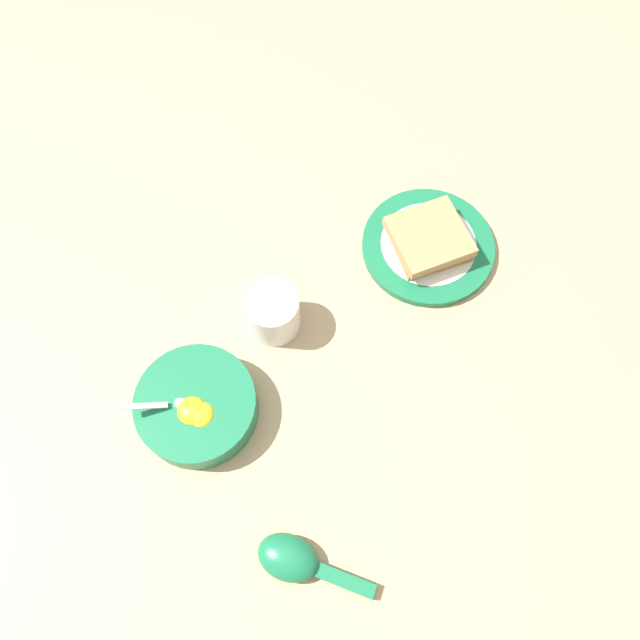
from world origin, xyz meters
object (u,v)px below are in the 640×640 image
Objects in this scene: egg_bowl at (197,406)px; soup_spoon at (295,560)px; drinking_cup at (275,313)px; toast_sandwich at (429,239)px; toast_plate at (428,246)px.

soup_spoon is at bearing 150.01° from egg_bowl.
egg_bowl is at bearing -29.99° from soup_spoon.
drinking_cup is (-0.03, -0.15, 0.01)m from egg_bowl.
soup_spoon is (-0.19, 0.11, -0.01)m from egg_bowl.
drinking_cup is (0.15, -0.26, 0.02)m from soup_spoon.
toast_sandwich is (-0.18, -0.34, 0.01)m from egg_bowl.
toast_sandwich is at bearing -88.32° from soup_spoon.
toast_plate is 0.24m from drinking_cup.
toast_plate is 1.31× the size of soup_spoon.
toast_sandwich is at bearing -126.10° from drinking_cup.
toast_plate is 1.34× the size of toast_sandwich.
toast_plate is at bearing -117.01° from egg_bowl.
drinking_cup is (0.14, 0.19, 0.01)m from toast_sandwich.
toast_plate is at bearing -88.43° from soup_spoon.
egg_bowl is 1.05× the size of soup_spoon.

